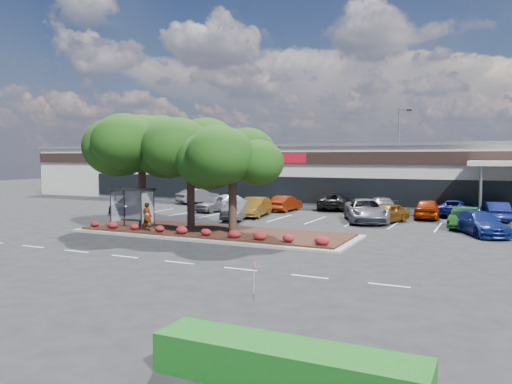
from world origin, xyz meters
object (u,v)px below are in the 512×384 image
at_px(car_0, 130,204).
at_px(car_1, 214,204).
at_px(survey_stake, 254,274).
at_px(light_pole, 399,163).

bearing_deg(car_0, car_1, 20.14).
relative_size(survey_stake, car_1, 0.27).
distance_m(light_pole, car_1, 19.10).
height_order(car_0, car_1, same).
height_order(light_pole, car_0, light_pole).
distance_m(survey_stake, car_0, 28.47).
xyz_separation_m(light_pole, car_0, (-20.37, -16.33, -3.59)).
bearing_deg(light_pole, survey_stake, -88.53).
bearing_deg(survey_stake, car_0, 138.35).
xyz_separation_m(light_pole, car_1, (-14.10, -12.38, -3.58)).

